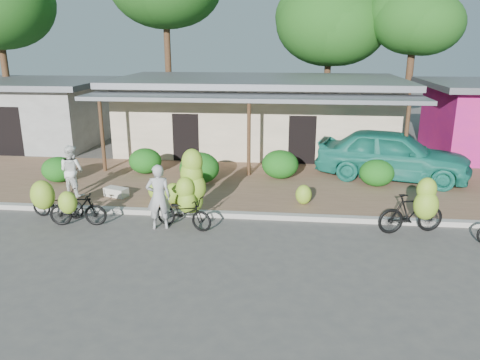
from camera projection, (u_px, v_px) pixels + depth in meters
The scene contains 25 objects.
ground at pixel (227, 246), 11.82m from camera, with size 100.00×100.00×0.00m, color #504D4A.
sidewalk at pixel (246, 185), 16.56m from camera, with size 60.00×6.00×0.12m, color #8D684C.
curb at pixel (236, 215), 13.70m from camera, with size 60.00×0.25×0.15m, color #A8A399.
shop_main at pixel (258, 113), 21.73m from camera, with size 13.00×8.50×3.35m.
shop_grey at pixel (35, 112), 22.94m from camera, with size 7.00×6.00×3.15m.
tree_center_right at pixel (326, 20), 25.57m from camera, with size 5.96×5.90×8.29m.
tree_near_right at pixel (411, 18), 23.25m from camera, with size 4.44×4.26×7.71m.
hedge_0 at pixel (58, 169), 16.64m from camera, with size 1.16×1.04×0.90m, color #135112.
hedge_1 at pixel (145, 161), 17.70m from camera, with size 1.24×1.11×0.96m, color #135112.
hedge_2 at pixel (199, 168), 16.47m from camera, with size 1.41×1.27×1.10m, color #135112.
hedge_3 at pixel (280, 164), 17.06m from camera, with size 1.34×1.20×1.04m, color #135112.
hedge_4 at pixel (377, 173), 16.16m from camera, with size 1.19×1.07×0.93m, color #135112.
hedge_5 at pixel (445, 171), 16.16m from camera, with size 1.32×1.19×1.03m, color #135112.
bike_far_left at pixel (54, 201), 13.39m from camera, with size 1.67×1.29×1.32m.
bike_left at pixel (76, 208), 12.87m from camera, with size 1.63×1.16×1.22m.
bike_center at pixel (188, 196), 12.96m from camera, with size 1.83×1.37×2.13m.
bike_right at pixel (415, 210), 12.28m from camera, with size 1.91×1.37×1.72m.
loose_banana_a at pixel (156, 190), 14.79m from camera, with size 0.51×0.43×0.63m, color #80AD2B.
loose_banana_b at pixel (174, 194), 14.38m from camera, with size 0.54×0.46×0.68m, color #80AD2B.
loose_banana_c at pixel (304, 195), 14.38m from camera, with size 0.50×0.42×0.62m, color #80AD2B.
sack_near at pixel (174, 195), 14.85m from camera, with size 0.85×0.40×0.30m, color beige.
sack_far at pixel (116, 192), 15.17m from camera, with size 0.75×0.38×0.28m, color beige.
vendor at pixel (159, 197), 12.68m from camera, with size 0.66×0.44×1.82m, color #9B9B9B.
bystander at pixel (72, 171), 15.07m from camera, with size 0.81×0.63×1.67m, color white.
teal_van at pixel (392, 154), 16.89m from camera, with size 2.15×5.35×1.82m, color #1A7664.
Camera 1 is at (1.48, -10.74, 4.99)m, focal length 35.00 mm.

